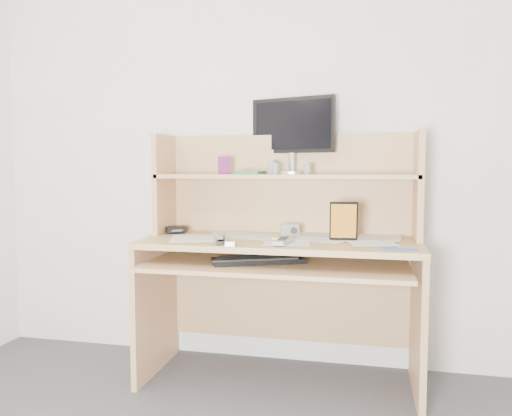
% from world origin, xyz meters
% --- Properties ---
extents(back_wall, '(3.60, 0.04, 2.50)m').
position_xyz_m(back_wall, '(0.00, 1.80, 1.25)').
color(back_wall, white).
rests_on(back_wall, floor).
extents(desk, '(1.40, 0.70, 1.30)m').
position_xyz_m(desk, '(0.00, 1.56, 0.69)').
color(desk, tan).
rests_on(desk, floor).
extents(paper_clutter, '(1.32, 0.54, 0.01)m').
position_xyz_m(paper_clutter, '(0.00, 1.48, 0.75)').
color(paper_clutter, white).
rests_on(paper_clutter, desk).
extents(keyboard, '(0.48, 0.33, 0.03)m').
position_xyz_m(keyboard, '(-0.08, 1.35, 0.67)').
color(keyboard, black).
rests_on(keyboard, desk).
extents(tv_remote, '(0.07, 0.19, 0.02)m').
position_xyz_m(tv_remote, '(0.04, 1.32, 0.77)').
color(tv_remote, '#A2A39E').
rests_on(tv_remote, paper_clutter).
extents(flip_phone, '(0.06, 0.09, 0.02)m').
position_xyz_m(flip_phone, '(-0.19, 1.22, 0.77)').
color(flip_phone, silver).
rests_on(flip_phone, paper_clutter).
extents(stapler, '(0.06, 0.12, 0.04)m').
position_xyz_m(stapler, '(-0.25, 1.28, 0.77)').
color(stapler, black).
rests_on(stapler, paper_clutter).
extents(wallet, '(0.15, 0.14, 0.03)m').
position_xyz_m(wallet, '(-0.62, 1.62, 0.77)').
color(wallet, black).
rests_on(wallet, paper_clutter).
extents(sticky_note_pad, '(0.07, 0.07, 0.01)m').
position_xyz_m(sticky_note_pad, '(-0.00, 1.49, 0.75)').
color(sticky_note_pad, '#EBED3E').
rests_on(sticky_note_pad, desk).
extents(digital_camera, '(0.10, 0.07, 0.06)m').
position_xyz_m(digital_camera, '(0.03, 1.59, 0.79)').
color(digital_camera, '#B9B9BC').
rests_on(digital_camera, paper_clutter).
extents(game_case, '(0.14, 0.03, 0.19)m').
position_xyz_m(game_case, '(0.32, 1.47, 0.85)').
color(game_case, black).
rests_on(game_case, paper_clutter).
extents(blue_pen, '(0.15, 0.02, 0.01)m').
position_xyz_m(blue_pen, '(0.58, 1.22, 0.76)').
color(blue_pen, '#1B35D0').
rests_on(blue_pen, paper_clutter).
extents(card_box, '(0.07, 0.05, 0.10)m').
position_xyz_m(card_box, '(-0.33, 1.61, 1.13)').
color(card_box, maroon).
rests_on(card_box, desk).
extents(shelf_book, '(0.14, 0.18, 0.02)m').
position_xyz_m(shelf_book, '(-0.18, 1.60, 1.09)').
color(shelf_book, '#368843').
rests_on(shelf_book, desk).
extents(chip_stack_a, '(0.05, 0.05, 0.06)m').
position_xyz_m(chip_stack_a, '(0.12, 1.61, 1.11)').
color(chip_stack_a, black).
rests_on(chip_stack_a, desk).
extents(chip_stack_b, '(0.04, 0.04, 0.06)m').
position_xyz_m(chip_stack_b, '(-0.04, 1.60, 1.11)').
color(chip_stack_b, white).
rests_on(chip_stack_b, desk).
extents(chip_stack_c, '(0.04, 0.04, 0.05)m').
position_xyz_m(chip_stack_c, '(-0.07, 1.63, 1.10)').
color(chip_stack_c, black).
rests_on(chip_stack_c, desk).
extents(chip_stack_d, '(0.04, 0.04, 0.07)m').
position_xyz_m(chip_stack_d, '(-0.06, 1.63, 1.12)').
color(chip_stack_d, white).
rests_on(chip_stack_d, desk).
extents(monitor, '(0.48, 0.24, 0.42)m').
position_xyz_m(monitor, '(0.03, 1.74, 1.31)').
color(monitor, '#B1B1B6').
rests_on(monitor, desk).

